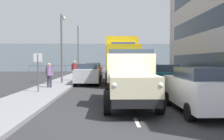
{
  "coord_description": "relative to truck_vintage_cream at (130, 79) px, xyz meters",
  "views": [
    {
      "loc": [
        0.93,
        7.83,
        1.98
      ],
      "look_at": [
        0.55,
        -12.42,
        1.12
      ],
      "focal_mm": 35.74,
      "sensor_mm": 36.0,
      "label": 1
    }
  ],
  "objects": [
    {
      "name": "lorry_cargo_yellow",
      "position": [
        -0.18,
        -9.78,
        0.9
      ],
      "size": [
        2.58,
        8.2,
        3.87
      ],
      "color": "gold",
      "rests_on": "ground_plane"
    },
    {
      "name": "sidewalk_right",
      "position": [
        4.83,
        -9.12,
        -1.1
      ],
      "size": [
        2.63,
        38.44,
        0.15
      ],
      "primitive_type": "cube",
      "color": "gray",
      "rests_on": "ground_plane"
    },
    {
      "name": "car_grey_kerbside_2",
      "position": [
        -2.55,
        -10.54,
        -0.28
      ],
      "size": [
        1.8,
        4.54,
        1.72
      ],
      "color": "slate",
      "rests_on": "ground_plane"
    },
    {
      "name": "road_centreline_markings",
      "position": [
        0.01,
        -8.4,
        -1.17
      ],
      "size": [
        0.12,
        34.06,
        0.01
      ],
      "color": "silver",
      "rests_on": "ground_plane"
    },
    {
      "name": "pedestrian_strolling",
      "position": [
        4.03,
        -11.22,
        0.04
      ],
      "size": [
        0.53,
        0.34,
        1.81
      ],
      "color": "#4C473D",
      "rests_on": "sidewalk_right"
    },
    {
      "name": "lamp_post_far",
      "position": [
        4.82,
        -20.09,
        2.76
      ],
      "size": [
        0.32,
        1.14,
        6.35
      ],
      "color": "#59595B",
      "rests_on": "sidewalk_right"
    },
    {
      "name": "street_sign",
      "position": [
        5.0,
        -3.64,
        0.5
      ],
      "size": [
        0.5,
        0.07,
        2.25
      ],
      "color": "#4C4C4C",
      "rests_on": "sidewalk_right"
    },
    {
      "name": "pedestrian_couple_b",
      "position": [
        4.92,
        -5.79,
        -0.05
      ],
      "size": [
        0.53,
        0.34,
        1.66
      ],
      "color": "#383342",
      "rests_on": "sidewalk_right"
    },
    {
      "name": "car_white_kerbside_near",
      "position": [
        -2.55,
        1.02,
        -0.28
      ],
      "size": [
        1.87,
        4.03,
        1.72
      ],
      "color": "white",
      "rests_on": "ground_plane"
    },
    {
      "name": "car_navy_kerbside_3",
      "position": [
        -2.55,
        -16.62,
        -0.28
      ],
      "size": [
        1.92,
        3.99,
        1.72
      ],
      "color": "navy",
      "rests_on": "ground_plane"
    },
    {
      "name": "ground_plane",
      "position": [
        0.01,
        -9.12,
        -1.18
      ],
      "size": [
        80.0,
        80.0,
        0.0
      ],
      "primitive_type": "plane",
      "color": "#2D2D30"
    },
    {
      "name": "pedestrian_couple_a",
      "position": [
        5.52,
        -8.13,
        -0.11
      ],
      "size": [
        0.53,
        0.34,
        1.58
      ],
      "color": "#4C473D",
      "rests_on": "sidewalk_right"
    },
    {
      "name": "sea_horizon",
      "position": [
        0.01,
        -31.34,
        1.32
      ],
      "size": [
        80.0,
        0.8,
        5.0
      ],
      "primitive_type": "cube",
      "color": "#84939E",
      "rests_on": "ground_plane"
    },
    {
      "name": "car_red_oppositeside_1",
      "position": [
        2.56,
        -15.76,
        -0.28
      ],
      "size": [
        1.97,
        4.45,
        1.72
      ],
      "color": "#B21E1E",
      "rests_on": "ground_plane"
    },
    {
      "name": "lamp_post_promenade",
      "position": [
        4.74,
        -9.24,
        2.38
      ],
      "size": [
        0.32,
        1.14,
        5.62
      ],
      "color": "#59595B",
      "rests_on": "sidewalk_right"
    },
    {
      "name": "car_teal_kerbside_1",
      "position": [
        -2.55,
        -4.88,
        -0.28
      ],
      "size": [
        1.91,
        3.84,
        1.72
      ],
      "color": "#1E6670",
      "rests_on": "ground_plane"
    },
    {
      "name": "seawall_railing",
      "position": [
        0.01,
        -27.74,
        -0.26
      ],
      "size": [
        28.08,
        0.08,
        1.2
      ],
      "color": "#4C5156",
      "rests_on": "ground_plane"
    },
    {
      "name": "sidewalk_left",
      "position": [
        -4.81,
        -9.12,
        -1.1
      ],
      "size": [
        2.63,
        38.44,
        0.15
      ],
      "primitive_type": "cube",
      "color": "gray",
      "rests_on": "ground_plane"
    },
    {
      "name": "truck_vintage_cream",
      "position": [
        0.0,
        0.0,
        0.0
      ],
      "size": [
        2.17,
        5.64,
        2.43
      ],
      "color": "black",
      "rests_on": "ground_plane"
    },
    {
      "name": "car_silver_oppositeside_0",
      "position": [
        2.56,
        -9.11,
        -0.28
      ],
      "size": [
        1.98,
        4.42,
        1.72
      ],
      "color": "#B7BABF",
      "rests_on": "ground_plane"
    }
  ]
}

